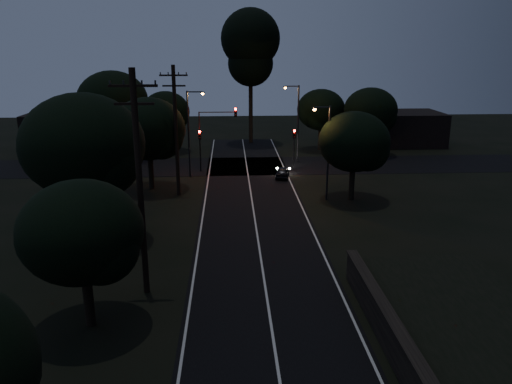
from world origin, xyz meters
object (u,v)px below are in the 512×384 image
signal_left (200,143)px  car (283,172)px  utility_pole_far (176,129)px  signal_right (294,142)px  streetlight_b (296,118)px  tall_pine (251,47)px  signal_mast (217,127)px  streetlight_c (326,146)px  streetlight_a (190,128)px  utility_pole_mid (140,182)px

signal_left → car: signal_left is taller
utility_pole_far → signal_right: (10.60, 7.99, -2.65)m
signal_left → streetlight_b: 10.84m
signal_right → tall_pine: bearing=103.5°
signal_right → streetlight_b: streetlight_b is taller
signal_mast → streetlight_c: size_ratio=0.83×
streetlight_a → streetlight_c: bearing=-35.7°
signal_mast → car: signal_mast is taller
tall_pine → car: bearing=-83.0°
signal_right → streetlight_b: bearing=80.0°
utility_pole_mid → signal_mast: utility_pole_mid is taller
signal_left → car: 8.61m
signal_right → signal_left: bearing=180.0°
streetlight_b → streetlight_a: bearing=-150.5°
signal_right → utility_pole_far: bearing=-143.0°
utility_pole_mid → signal_left: 25.19m
tall_pine → signal_mast: bearing=-104.6°
signal_left → streetlight_a: (-0.71, -1.99, 1.80)m
signal_left → car: (7.80, -2.82, -2.32)m
streetlight_c → streetlight_a: bearing=144.3°
streetlight_b → car: 8.25m
signal_left → streetlight_a: bearing=-109.6°
signal_mast → utility_pole_far: bearing=-111.1°
utility_pole_far → signal_left: size_ratio=2.56×
utility_pole_mid → streetlight_a: 23.04m
signal_right → signal_mast: bearing=180.0°
streetlight_a → streetlight_b: same height
tall_pine → signal_left: (-5.60, -15.01, -8.94)m
utility_pole_mid → signal_mast: size_ratio=1.76×
streetlight_b → signal_left: bearing=-158.0°
tall_pine → signal_left: 18.35m
signal_right → signal_mast: signal_mast is taller
signal_left → signal_right: (9.20, 0.00, 0.00)m
utility_pole_far → streetlight_c: size_ratio=1.40×
tall_pine → signal_right: (3.60, -15.01, -8.94)m
car → signal_right: bearing=-106.9°
streetlight_a → car: (8.51, -0.83, -4.12)m
streetlight_c → car: size_ratio=2.47×
signal_right → signal_mast: (-7.51, 0.00, 1.50)m
streetlight_a → streetlight_c: (11.14, -8.00, -0.29)m
tall_pine → streetlight_b: bearing=-68.6°
signal_mast → signal_left: bearing=-179.9°
streetlight_a → car: bearing=-5.6°
streetlight_c → car: bearing=110.1°
signal_mast → streetlight_c: 13.28m
signal_left → streetlight_b: size_ratio=0.51×
streetlight_b → streetlight_c: bearing=-87.9°
utility_pole_far → signal_right: utility_pole_far is taller
utility_pole_mid → streetlight_c: size_ratio=1.47×
signal_mast → streetlight_b: bearing=26.0°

